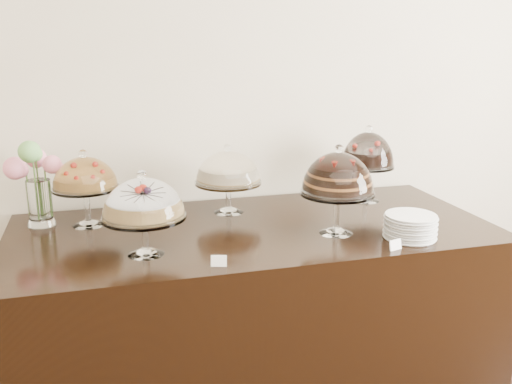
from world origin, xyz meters
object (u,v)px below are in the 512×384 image
object	(u,v)px
cake_stand_dark_choco	(368,153)
plate_stack	(410,226)
cake_stand_fruit_tart	(85,177)
flower_vase	(35,179)
cake_stand_cheesecake	(228,170)
display_counter	(253,315)
cake_stand_sugar_sponge	(143,202)
cake_stand_choco_layer	(338,176)

from	to	relation	value
cake_stand_dark_choco	plate_stack	bearing A→B (deg)	-97.54
cake_stand_fruit_tart	flower_vase	size ratio (longest dim) A/B	0.86
cake_stand_cheesecake	plate_stack	distance (m)	0.91
display_counter	cake_stand_dark_choco	size ratio (longest dim) A/B	5.43
cake_stand_sugar_sponge	cake_stand_dark_choco	distance (m)	1.30
plate_stack	cake_stand_cheesecake	bearing A→B (deg)	139.17
cake_stand_fruit_tart	flower_vase	world-z (taller)	flower_vase
display_counter	cake_stand_fruit_tart	world-z (taller)	cake_stand_fruit_tart
cake_stand_cheesecake	cake_stand_dark_choco	bearing A→B (deg)	0.55
cake_stand_sugar_sponge	cake_stand_cheesecake	distance (m)	0.65
cake_stand_dark_choco	flower_vase	size ratio (longest dim) A/B	0.98
plate_stack	flower_vase	bearing A→B (deg)	158.27
cake_stand_sugar_sponge	plate_stack	xyz separation A→B (m)	(1.13, -0.11, -0.17)
cake_stand_sugar_sponge	plate_stack	bearing A→B (deg)	-5.81
display_counter	cake_stand_choco_layer	distance (m)	0.81
cake_stand_sugar_sponge	cake_stand_fruit_tart	distance (m)	0.50
cake_stand_cheesecake	flower_vase	world-z (taller)	flower_vase
cake_stand_cheesecake	cake_stand_fruit_tart	world-z (taller)	cake_stand_fruit_tart
cake_stand_sugar_sponge	plate_stack	world-z (taller)	cake_stand_sugar_sponge
flower_vase	cake_stand_sugar_sponge	bearing A→B (deg)	-48.84
cake_stand_cheesecake	cake_stand_dark_choco	distance (m)	0.76
cake_stand_dark_choco	cake_stand_fruit_tart	xyz separation A→B (m)	(-1.43, -0.03, -0.03)
cake_stand_choco_layer	display_counter	bearing A→B (deg)	151.36
cake_stand_choco_layer	cake_stand_dark_choco	bearing A→B (deg)	50.80
cake_stand_cheesecake	cake_stand_dark_choco	size ratio (longest dim) A/B	0.85
display_counter	cake_stand_cheesecake	bearing A→B (deg)	102.77
flower_vase	plate_stack	distance (m)	1.70
cake_stand_cheesecake	plate_stack	size ratio (longest dim) A/B	1.55
display_counter	cake_stand_choco_layer	xyz separation A→B (m)	(0.33, -0.18, 0.71)
cake_stand_sugar_sponge	cake_stand_fruit_tart	world-z (taller)	cake_stand_fruit_tart
cake_stand_sugar_sponge	flower_vase	world-z (taller)	flower_vase
cake_stand_choco_layer	cake_stand_dark_choco	xyz separation A→B (m)	(0.36, 0.45, -0.00)
cake_stand_choco_layer	cake_stand_cheesecake	world-z (taller)	cake_stand_choco_layer
cake_stand_cheesecake	cake_stand_fruit_tart	xyz separation A→B (m)	(-0.67, -0.02, 0.02)
cake_stand_sugar_sponge	flower_vase	distance (m)	0.68
cake_stand_choco_layer	flower_vase	distance (m)	1.38
cake_stand_dark_choco	flower_vase	world-z (taller)	flower_vase
cake_stand_choco_layer	flower_vase	world-z (taller)	flower_vase
cake_stand_dark_choco	plate_stack	size ratio (longest dim) A/B	1.81
cake_stand_sugar_sponge	cake_stand_dark_choco	xyz separation A→B (m)	(1.20, 0.48, 0.04)
flower_vase	plate_stack	xyz separation A→B (m)	(1.57, -0.63, -0.17)
cake_stand_choco_layer	cake_stand_fruit_tart	world-z (taller)	cake_stand_choco_layer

